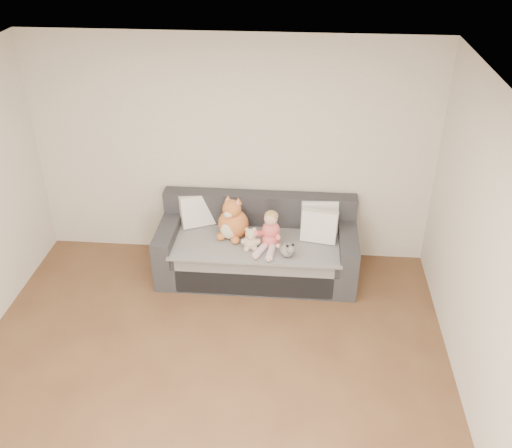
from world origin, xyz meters
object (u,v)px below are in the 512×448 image
Objects in this scene: sofa at (257,249)px; plush_cat at (233,222)px; teddy_bear at (251,241)px; sippy_cup at (255,243)px; toddler at (270,233)px.

plush_cat reaches higher than sofa.
sofa is at bearing 73.24° from teddy_bear.
teddy_bear is at bearing -148.31° from sippy_cup.
sofa is 4.26× the size of plush_cat.
plush_cat is (-0.42, 0.18, 0.01)m from toddler.
sippy_cup is (-0.15, -0.03, -0.12)m from toddler.
toddler is at bearing 10.25° from sippy_cup.
plush_cat reaches higher than sippy_cup.
sippy_cup is at bearing -90.94° from sofa.
toddler is at bearing 10.46° from teddy_bear.
plush_cat is 0.36m from sippy_cup.
toddler reaches higher than sippy_cup.
sofa is at bearing 140.76° from toddler.
plush_cat is at bearing 127.33° from teddy_bear.
toddler is 0.22m from teddy_bear.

